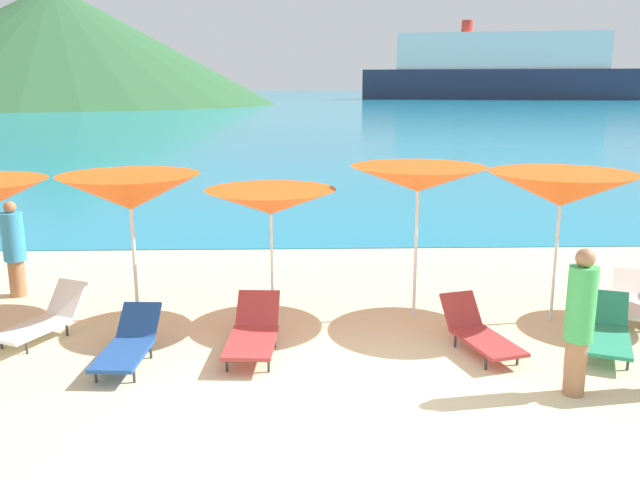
# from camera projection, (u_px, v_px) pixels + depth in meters

# --- Properties ---
(ground_plane) EXTENTS (50.00, 100.00, 0.30)m
(ground_plane) POSITION_uv_depth(u_px,v_px,m) (323.00, 230.00, 17.54)
(ground_plane) COLOR beige
(ocean_water) EXTENTS (650.00, 440.00, 0.02)m
(ocean_water) POSITION_uv_depth(u_px,v_px,m) (301.00, 96.00, 228.96)
(ocean_water) COLOR teal
(ocean_water) RESTS_ON ground_plane
(headland_hill) EXTENTS (81.28, 81.28, 21.61)m
(headland_hill) POSITION_uv_depth(u_px,v_px,m) (57.00, 45.00, 123.52)
(headland_hill) COLOR #2D5B33
(headland_hill) RESTS_ON ground_plane
(umbrella_2) EXTENTS (2.28, 2.28, 2.27)m
(umbrella_2) POSITION_uv_depth(u_px,v_px,m) (130.00, 192.00, 10.03)
(umbrella_2) COLOR silver
(umbrella_2) RESTS_ON ground_plane
(umbrella_3) EXTENTS (2.02, 2.02, 2.08)m
(umbrella_3) POSITION_uv_depth(u_px,v_px,m) (271.00, 202.00, 9.85)
(umbrella_3) COLOR silver
(umbrella_3) RESTS_ON ground_plane
(umbrella_4) EXTENTS (2.27, 2.27, 2.39)m
(umbrella_4) POSITION_uv_depth(u_px,v_px,m) (418.00, 179.00, 10.02)
(umbrella_4) COLOR silver
(umbrella_4) RESTS_ON ground_plane
(umbrella_5) EXTENTS (2.32, 2.32, 2.32)m
(umbrella_5) POSITION_uv_depth(u_px,v_px,m) (561.00, 190.00, 9.86)
(umbrella_5) COLOR silver
(umbrella_5) RESTS_ON ground_plane
(lounge_chair_0) EXTENTS (0.63, 1.57, 0.61)m
(lounge_chair_0) POSITION_uv_depth(u_px,v_px,m) (128.00, 343.00, 8.70)
(lounge_chair_0) COLOR #1E478C
(lounge_chair_0) RESTS_ON ground_plane
(lounge_chair_1) EXTENTS (1.10, 1.52, 0.71)m
(lounge_chair_1) POSITION_uv_depth(u_px,v_px,m) (44.00, 319.00, 9.59)
(lounge_chair_1) COLOR white
(lounge_chair_1) RESTS_ON ground_plane
(lounge_chair_4) EXTENTS (1.16, 1.72, 0.60)m
(lounge_chair_4) POSITION_uv_depth(u_px,v_px,m) (630.00, 299.00, 10.46)
(lounge_chair_4) COLOR white
(lounge_chair_4) RESTS_ON ground_plane
(lounge_chair_7) EXTENTS (1.13, 1.64, 0.67)m
(lounge_chair_7) POSITION_uv_depth(u_px,v_px,m) (607.00, 331.00, 9.12)
(lounge_chair_7) COLOR #268C66
(lounge_chair_7) RESTS_ON ground_plane
(lounge_chair_8) EXTENTS (0.71, 1.64, 0.67)m
(lounge_chair_8) POSITION_uv_depth(u_px,v_px,m) (253.00, 331.00, 9.02)
(lounge_chair_8) COLOR #A53333
(lounge_chair_8) RESTS_ON ground_plane
(lounge_chair_9) EXTENTS (0.93, 1.58, 0.66)m
(lounge_chair_9) POSITION_uv_depth(u_px,v_px,m) (479.00, 332.00, 9.10)
(lounge_chair_9) COLOR #A53333
(lounge_chair_9) RESTS_ON ground_plane
(beachgoer_1) EXTENTS (0.37, 0.37, 1.67)m
(beachgoer_1) POSITION_uv_depth(u_px,v_px,m) (14.00, 247.00, 11.36)
(beachgoer_1) COLOR #A3704C
(beachgoer_1) RESTS_ON ground_plane
(beachgoer_3) EXTENTS (0.33, 0.33, 1.78)m
(beachgoer_3) POSITION_uv_depth(u_px,v_px,m) (580.00, 319.00, 7.67)
(beachgoer_3) COLOR #A3704C
(beachgoer_3) RESTS_ON ground_plane
(cruise_ship) EXTENTS (68.53, 21.98, 19.30)m
(cruise_ship) POSITION_uv_depth(u_px,v_px,m) (500.00, 70.00, 166.45)
(cruise_ship) COLOR #262D47
(cruise_ship) RESTS_ON ocean_water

